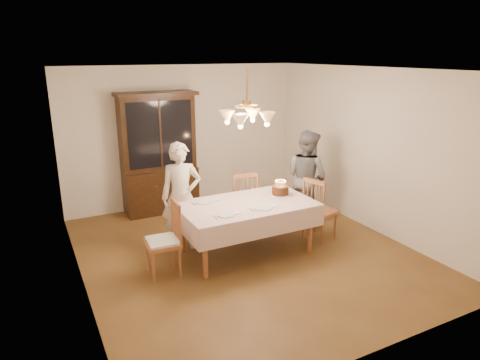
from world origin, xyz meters
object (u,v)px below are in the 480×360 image
chair_far_side (242,204)px  birthday_cake (280,191)px  elderly_woman (181,196)px  dining_table (246,208)px  china_hutch (159,155)px

chair_far_side → birthday_cake: 0.85m
elderly_woman → dining_table: bearing=-21.4°
chair_far_side → elderly_woman: elderly_woman is taller
elderly_woman → birthday_cake: (1.38, -0.51, 0.03)m
china_hutch → birthday_cake: 2.49m
chair_far_side → china_hutch: bearing=122.2°
dining_table → elderly_woman: (-0.76, 0.59, 0.11)m
china_hutch → chair_far_side: bearing=-57.8°
china_hutch → elderly_woman: (-0.18, -1.66, -0.24)m
chair_far_side → dining_table: bearing=-113.8°
chair_far_side → birthday_cake: size_ratio=3.33×
china_hutch → chair_far_side: 1.84m
elderly_woman → birthday_cake: size_ratio=5.32×
china_hutch → birthday_cake: size_ratio=7.20×
birthday_cake → dining_table: bearing=-172.2°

